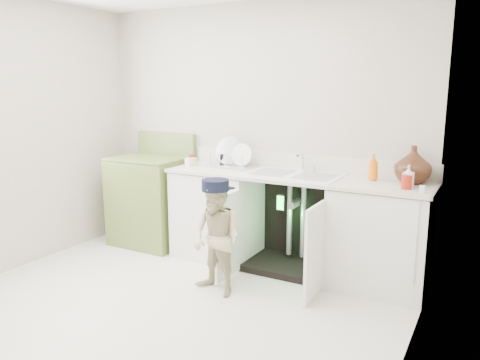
# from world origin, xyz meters

# --- Properties ---
(ground) EXTENTS (3.50, 3.50, 0.00)m
(ground) POSITION_xyz_m (0.00, 0.00, 0.00)
(ground) COLOR beige
(ground) RESTS_ON ground
(room_shell) EXTENTS (6.00, 5.50, 1.26)m
(room_shell) POSITION_xyz_m (0.00, 0.00, 1.25)
(room_shell) COLOR #BCB2A1
(room_shell) RESTS_ON ground
(counter_run) EXTENTS (2.44, 1.02, 1.21)m
(counter_run) POSITION_xyz_m (0.58, 1.21, 0.47)
(counter_run) COLOR white
(counter_run) RESTS_ON ground
(avocado_stove) EXTENTS (0.76, 0.65, 1.19)m
(avocado_stove) POSITION_xyz_m (-1.09, 1.18, 0.49)
(avocado_stove) COLOR olive
(avocado_stove) RESTS_ON ground
(repair_worker) EXTENTS (0.66, 0.68, 0.96)m
(repair_worker) POSITION_xyz_m (0.22, 0.41, 0.48)
(repair_worker) COLOR beige
(repair_worker) RESTS_ON ground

